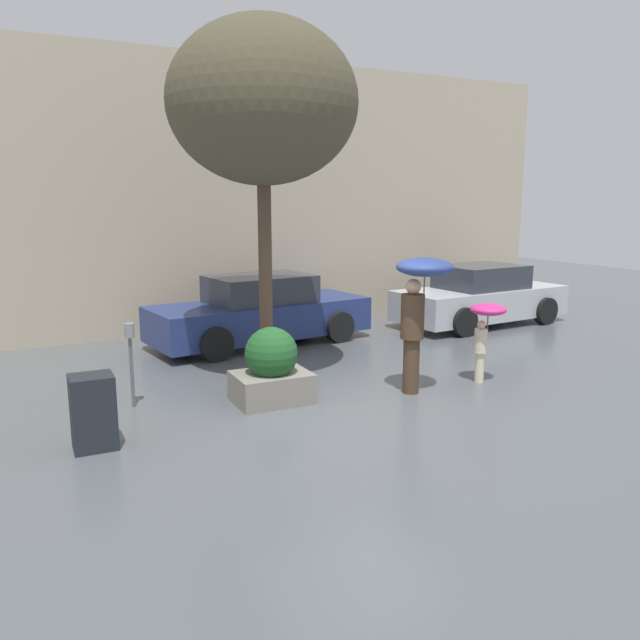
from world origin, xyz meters
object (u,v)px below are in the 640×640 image
at_px(person_child, 486,323).
at_px(street_tree, 263,104).
at_px(planter_box, 271,369).
at_px(newspaper_box, 93,412).
at_px(parked_car_near, 260,312).
at_px(person_adult, 419,295).
at_px(parked_car_far, 480,297).
at_px(parking_meter, 130,347).

relative_size(person_child, street_tree, 0.23).
bearing_deg(planter_box, person_child, -9.65).
bearing_deg(newspaper_box, parked_car_near, 49.28).
height_order(person_adult, parked_car_near, person_adult).
bearing_deg(newspaper_box, person_adult, 1.37).
bearing_deg(parked_car_near, parked_car_far, -102.30).
height_order(parked_car_far, street_tree, street_tree).
bearing_deg(parked_car_far, person_adult, 125.31).
bearing_deg(parked_car_far, planter_box, 110.89).
distance_m(person_child, newspaper_box, 6.04).
height_order(planter_box, person_adult, person_adult).
distance_m(planter_box, parked_car_near, 3.89).
xyz_separation_m(person_adult, parked_car_near, (-0.93, 4.27, -0.87)).
distance_m(parking_meter, newspaper_box, 1.58).
bearing_deg(parked_car_far, person_child, 135.05).
bearing_deg(parked_car_near, newspaper_box, 131.00).
bearing_deg(planter_box, newspaper_box, -164.66).
bearing_deg(parked_car_far, street_tree, 102.29).
height_order(person_child, parked_car_far, parked_car_far).
relative_size(parked_car_near, parked_car_far, 1.06).
xyz_separation_m(parked_car_far, parking_meter, (-8.54, -2.64, 0.23)).
relative_size(planter_box, street_tree, 0.20).
distance_m(planter_box, parked_car_far, 7.44).
bearing_deg(street_tree, parked_car_near, 71.60).
bearing_deg(newspaper_box, street_tree, 33.92).
relative_size(planter_box, parked_car_near, 0.24).
relative_size(planter_box, parking_meter, 0.92).
height_order(planter_box, parked_car_near, parked_car_near).
relative_size(planter_box, person_child, 0.86).
xyz_separation_m(person_child, street_tree, (-3.03, 1.89, 3.41)).
relative_size(parked_car_near, newspaper_box, 5.24).
relative_size(parking_meter, newspaper_box, 1.36).
height_order(person_adult, parked_car_far, person_adult).
bearing_deg(parked_car_far, parking_meter, 101.69).
height_order(parked_car_near, street_tree, street_tree).
xyz_separation_m(planter_box, parked_car_far, (6.67, 3.30, 0.15)).
height_order(parked_car_far, parking_meter, parked_car_far).
distance_m(person_child, parked_car_near, 4.84).
distance_m(planter_box, street_tree, 4.14).
xyz_separation_m(planter_box, person_adult, (2.16, -0.59, 1.03)).
height_order(person_adult, street_tree, street_tree).
bearing_deg(street_tree, person_child, -32.02).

